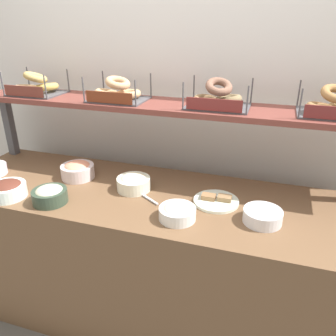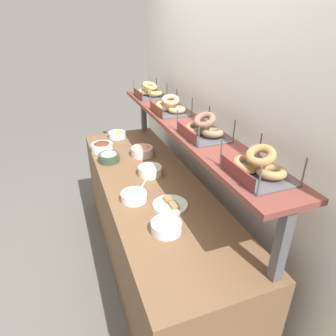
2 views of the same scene
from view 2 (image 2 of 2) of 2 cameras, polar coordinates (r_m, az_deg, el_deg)
name	(u,v)px [view 2 (image 2 of 2)]	position (r m, az deg, el deg)	size (l,w,h in m)	color
ground_plane	(153,265)	(2.75, -2.88, -18.11)	(8.00, 8.00, 0.00)	#595651
back_wall	(219,128)	(2.29, 9.75, 7.55)	(3.50, 0.06, 2.40)	silver
deli_counter	(152,226)	(2.47, -3.11, -11.14)	(2.30, 0.70, 0.85)	brown
shelf_riser_left	(144,113)	(3.19, -4.72, 10.61)	(0.05, 0.05, 0.40)	#4C4C51
shelf_riser_right	(281,245)	(1.44, 20.99, -13.74)	(0.05, 0.05, 0.40)	#4C4C51
upper_shelf	(185,124)	(2.15, 3.28, 8.42)	(2.26, 0.32, 0.03)	brown
bowl_tuna_salad	(109,157)	(2.56, -11.33, 2.13)	(0.18, 0.18, 0.09)	#334535
bowl_scallion_spread	(134,196)	(2.00, -6.60, -5.31)	(0.17, 0.17, 0.07)	white
bowl_potato_salad	(150,170)	(2.30, -3.49, -0.34)	(0.18, 0.18, 0.09)	white
bowl_fruit_salad	(117,134)	(3.08, -9.74, 6.41)	(0.17, 0.17, 0.07)	white
bowl_lox_spread	(142,150)	(2.63, -5.04, 3.39)	(0.19, 0.19, 0.10)	silver
bowl_cream_cheese	(166,226)	(1.72, -0.33, -11.10)	(0.18, 0.18, 0.08)	silver
bowl_chocolate_spread	(102,146)	(2.78, -12.62, 4.07)	(0.19, 0.19, 0.09)	white
serving_plate_white	(170,204)	(1.94, 0.45, -7.02)	(0.23, 0.23, 0.04)	white
serving_spoon_near_plate	(146,180)	(2.23, -4.26, -2.29)	(0.16, 0.11, 0.01)	#B7B7BC
bagel_basket_sesame	(150,92)	(2.87, -3.57, 14.49)	(0.31, 0.25, 0.14)	#4C4C51
bagel_basket_plain	(170,107)	(2.36, 0.37, 11.77)	(0.32, 0.25, 0.14)	#4C4C51
bagel_basket_poppy	(203,129)	(1.87, 6.85, 7.50)	(0.33, 0.25, 0.15)	#4C4C51
bagel_basket_everything	(258,166)	(1.45, 16.98, 0.35)	(0.32, 0.25, 0.15)	#4C4C51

